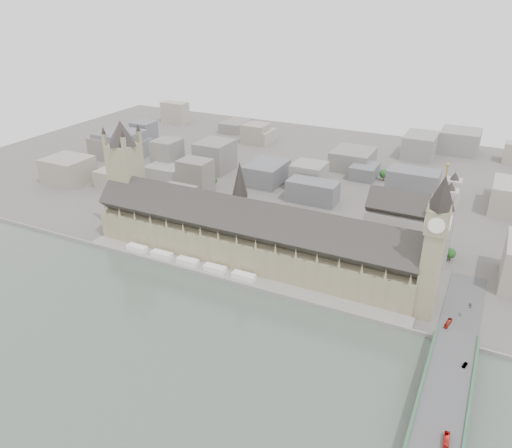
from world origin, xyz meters
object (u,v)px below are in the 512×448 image
at_px(palace_of_westminster, 248,237).
at_px(car_approach, 470,306).
at_px(victoria_tower, 126,172).
at_px(red_bus_north, 448,323).
at_px(car_silver, 465,365).
at_px(elizabeth_tower, 435,238).
at_px(westminster_abbey, 411,224).
at_px(westminster_bridge, 439,422).
at_px(red_bus_south, 446,441).

xyz_separation_m(palace_of_westminster, car_approach, (166.04, -3.36, -11.80)).
distance_m(victoria_tower, red_bus_north, 283.25).
relative_size(red_bus_north, car_silver, 2.04).
bearing_deg(elizabeth_tower, westminster_abbey, 107.29).
relative_size(victoria_tower, car_silver, 20.76).
bearing_deg(car_approach, palace_of_westminster, 173.00).
height_order(victoria_tower, car_silver, victoria_tower).
bearing_deg(palace_of_westminster, victoria_tower, 177.04).
xyz_separation_m(westminster_bridge, red_bus_south, (4.53, -17.19, 6.62)).
bearing_deg(westminster_abbey, car_silver, -67.64).
xyz_separation_m(palace_of_westminster, victoria_tower, (-122.00, 6.30, 32.50)).
bearing_deg(car_approach, westminster_abbey, 119.18).
xyz_separation_m(victoria_tower, car_silver, (290.82, -71.74, -44.16)).
height_order(westminster_abbey, red_bus_south, westminster_abbey).
relative_size(elizabeth_tower, car_approach, 23.70).
bearing_deg(red_bus_north, car_silver, -58.34).
height_order(palace_of_westminster, westminster_bridge, palace_of_westminster).
bearing_deg(red_bus_south, victoria_tower, 152.31).
height_order(red_bus_north, red_bus_south, red_bus_south).
xyz_separation_m(westminster_abbey, car_approach, (55.11, -78.66, -14.17)).
distance_m(westminster_bridge, westminster_abbey, 190.56).
bearing_deg(car_silver, palace_of_westminster, 173.73).
height_order(car_silver, car_approach, car_silver).
xyz_separation_m(elizabeth_tower, car_silver, (30.82, -53.74, -47.04)).
distance_m(palace_of_westminster, car_approach, 166.49).
relative_size(palace_of_westminster, westminster_bridge, 0.82).
bearing_deg(victoria_tower, palace_of_westminster, -2.96).
relative_size(elizabeth_tower, westminster_bridge, 0.33).
bearing_deg(car_silver, red_bus_south, -77.31).
bearing_deg(westminster_bridge, elizabeth_tower, 104.11).
relative_size(palace_of_westminster, car_approach, 58.43).
height_order(elizabeth_tower, victoria_tower, elizabeth_tower).
relative_size(palace_of_westminster, elizabeth_tower, 2.47).
distance_m(elizabeth_tower, red_bus_south, 125.14).
relative_size(victoria_tower, red_bus_north, 10.17).
bearing_deg(red_bus_north, victoria_tower, -176.92).
bearing_deg(red_bus_south, red_bus_north, 93.43).
bearing_deg(elizabeth_tower, red_bus_north, -47.29).
height_order(westminster_bridge, westminster_abbey, westminster_abbey).
distance_m(westminster_bridge, red_bus_north, 77.17).
bearing_deg(westminster_bridge, red_bus_south, -75.24).
bearing_deg(red_bus_north, westminster_abbey, 123.45).
relative_size(westminster_abbey, red_bus_south, 6.34).
relative_size(victoria_tower, westminster_bridge, 0.31).
height_order(palace_of_westminster, car_approach, palace_of_westminster).
distance_m(elizabeth_tower, car_silver, 77.79).
relative_size(red_bus_north, red_bus_south, 0.92).
xyz_separation_m(victoria_tower, car_approach, (288.04, -9.66, -44.30)).
bearing_deg(car_silver, westminster_bridge, -84.35).
height_order(westminster_abbey, car_approach, westminster_abbey).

